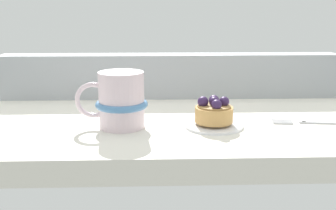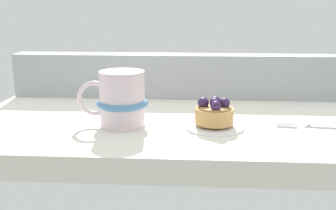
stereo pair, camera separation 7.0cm
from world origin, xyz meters
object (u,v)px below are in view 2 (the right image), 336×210
(dessert_plate, at_px, (214,126))
(dessert_fork, at_px, (328,127))
(raspberry_tart, at_px, (214,113))
(coffee_mug, at_px, (121,99))

(dessert_plate, relative_size, dessert_fork, 0.57)
(raspberry_tart, height_order, dessert_fork, raspberry_tart)
(raspberry_tart, bearing_deg, coffee_mug, 178.78)
(dessert_plate, distance_m, raspberry_tart, 0.02)
(raspberry_tart, xyz_separation_m, dessert_fork, (0.20, 0.01, -0.02))
(coffee_mug, bearing_deg, raspberry_tart, -1.22)
(dessert_plate, height_order, coffee_mug, coffee_mug)
(dessert_plate, distance_m, dessert_fork, 0.20)
(dessert_fork, bearing_deg, dessert_plate, -176.73)
(raspberry_tart, distance_m, dessert_fork, 0.20)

